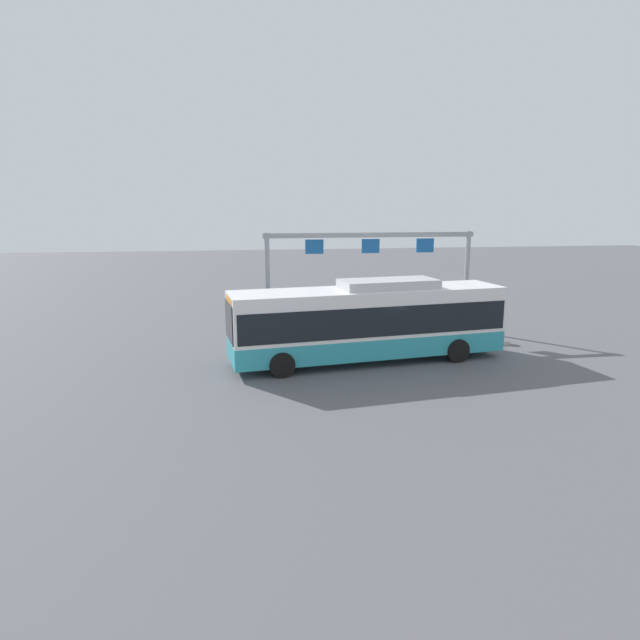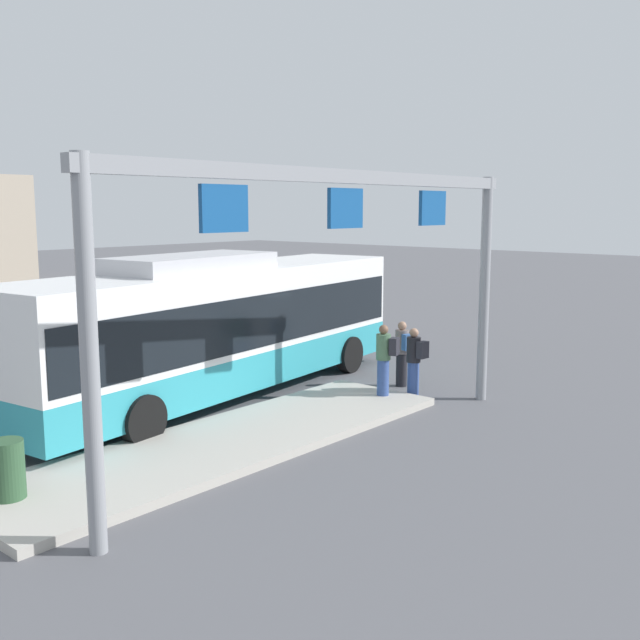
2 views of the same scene
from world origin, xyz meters
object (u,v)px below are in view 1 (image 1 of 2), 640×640
Objects in this scene: bus_main at (368,319)px; person_waiting_near at (288,325)px; trash_bin at (485,328)px; person_boarding at (275,329)px; person_waiting_mid at (306,323)px.

person_waiting_near is (3.05, -3.53, -0.92)m from bus_main.
person_waiting_near is 9.62m from trash_bin.
person_boarding reaches higher than trash_bin.
person_waiting_mid is (2.19, -3.27, -0.76)m from bus_main.
bus_main is 7.07× the size of person_waiting_mid.
person_waiting_near is (-0.67, -0.81, 0.00)m from person_boarding.
bus_main is at bearing 15.43° from person_waiting_mid.
person_waiting_mid is 1.86× the size of trash_bin.
person_waiting_mid reaches higher than person_waiting_near.
person_waiting_mid reaches higher than person_boarding.
person_waiting_near is 1.86× the size of trash_bin.
bus_main is 13.11× the size of trash_bin.
bus_main is 7.07× the size of person_boarding.
person_boarding is (3.72, -2.72, -0.92)m from bus_main.
person_boarding is 1.00× the size of person_waiting_near.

